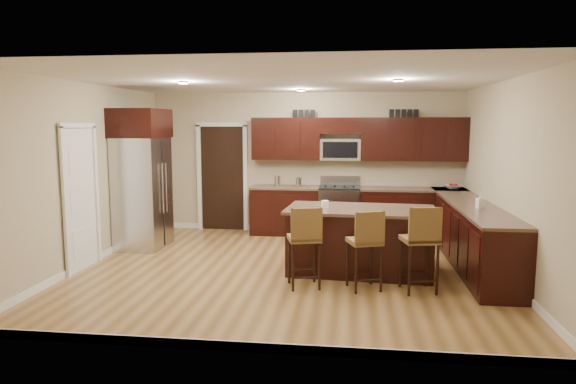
# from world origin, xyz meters

# --- Properties ---
(floor) EXTENTS (6.00, 6.00, 0.00)m
(floor) POSITION_xyz_m (0.00, 0.00, 0.00)
(floor) COLOR olive
(floor) RESTS_ON ground
(ceiling) EXTENTS (6.00, 6.00, 0.00)m
(ceiling) POSITION_xyz_m (0.00, 0.00, 2.70)
(ceiling) COLOR silver
(ceiling) RESTS_ON wall_back
(wall_back) EXTENTS (6.00, 0.00, 6.00)m
(wall_back) POSITION_xyz_m (0.00, 2.75, 1.35)
(wall_back) COLOR tan
(wall_back) RESTS_ON floor
(wall_left) EXTENTS (0.00, 5.50, 5.50)m
(wall_left) POSITION_xyz_m (-3.00, 0.00, 1.35)
(wall_left) COLOR tan
(wall_left) RESTS_ON floor
(wall_right) EXTENTS (0.00, 5.50, 5.50)m
(wall_right) POSITION_xyz_m (3.00, 0.00, 1.35)
(wall_right) COLOR tan
(wall_right) RESTS_ON floor
(base_cabinets) EXTENTS (4.02, 3.96, 0.92)m
(base_cabinets) POSITION_xyz_m (1.90, 1.45, 0.46)
(base_cabinets) COLOR black
(base_cabinets) RESTS_ON floor
(upper_cabinets) EXTENTS (4.00, 0.33, 0.80)m
(upper_cabinets) POSITION_xyz_m (1.04, 2.58, 1.84)
(upper_cabinets) COLOR black
(upper_cabinets) RESTS_ON wall_back
(range) EXTENTS (0.76, 0.64, 1.11)m
(range) POSITION_xyz_m (0.68, 2.45, 0.47)
(range) COLOR silver
(range) RESTS_ON floor
(microwave) EXTENTS (0.76, 0.31, 0.40)m
(microwave) POSITION_xyz_m (0.68, 2.60, 1.62)
(microwave) COLOR silver
(microwave) RESTS_ON upper_cabinets
(doorway) EXTENTS (0.85, 0.03, 2.06)m
(doorway) POSITION_xyz_m (-1.65, 2.73, 1.03)
(doorway) COLOR black
(doorway) RESTS_ON floor
(pantry_door) EXTENTS (0.03, 0.80, 2.04)m
(pantry_door) POSITION_xyz_m (-2.98, -0.30, 1.02)
(pantry_door) COLOR white
(pantry_door) RESTS_ON floor
(letter_decor) EXTENTS (2.20, 0.03, 0.15)m
(letter_decor) POSITION_xyz_m (0.90, 2.58, 2.29)
(letter_decor) COLOR black
(letter_decor) RESTS_ON upper_cabinets
(island) EXTENTS (2.15, 1.23, 0.92)m
(island) POSITION_xyz_m (1.03, 0.03, 0.43)
(island) COLOR black
(island) RESTS_ON floor
(stool_left) EXTENTS (0.49, 0.49, 1.06)m
(stool_left) POSITION_xyz_m (0.32, -0.81, 0.66)
(stool_left) COLOR brown
(stool_left) RESTS_ON floor
(stool_mid) EXTENTS (0.49, 0.49, 1.03)m
(stool_mid) POSITION_xyz_m (1.09, -0.81, 0.64)
(stool_mid) COLOR brown
(stool_mid) RESTS_ON floor
(stool_right) EXTENTS (0.49, 0.49, 1.10)m
(stool_right) POSITION_xyz_m (1.76, -0.82, 0.69)
(stool_right) COLOR brown
(stool_right) RESTS_ON floor
(refrigerator) EXTENTS (0.79, 1.00, 2.35)m
(refrigerator) POSITION_xyz_m (-2.62, 1.08, 1.20)
(refrigerator) COLOR silver
(refrigerator) RESTS_ON floor
(floor_mat) EXTENTS (0.96, 0.75, 0.01)m
(floor_mat) POSITION_xyz_m (0.81, 1.71, 0.01)
(floor_mat) COLOR brown
(floor_mat) RESTS_ON floor
(fruit_bowl) EXTENTS (0.38, 0.38, 0.07)m
(fruit_bowl) POSITION_xyz_m (2.75, 2.45, 0.96)
(fruit_bowl) COLOR silver
(fruit_bowl) RESTS_ON base_cabinets
(soap_bottle) EXTENTS (0.12, 0.12, 0.21)m
(soap_bottle) POSITION_xyz_m (2.70, 0.22, 1.03)
(soap_bottle) COLOR #B2B2B2
(soap_bottle) RESTS_ON base_cabinets
(canister_tall) EXTENTS (0.12, 0.12, 0.20)m
(canister_tall) POSITION_xyz_m (-0.50, 2.45, 1.02)
(canister_tall) COLOR silver
(canister_tall) RESTS_ON base_cabinets
(canister_short) EXTENTS (0.11, 0.11, 0.17)m
(canister_short) POSITION_xyz_m (-0.10, 2.45, 1.01)
(canister_short) COLOR silver
(canister_short) RESTS_ON base_cabinets
(island_jar) EXTENTS (0.10, 0.10, 0.10)m
(island_jar) POSITION_xyz_m (0.53, 0.03, 0.97)
(island_jar) COLOR white
(island_jar) RESTS_ON island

